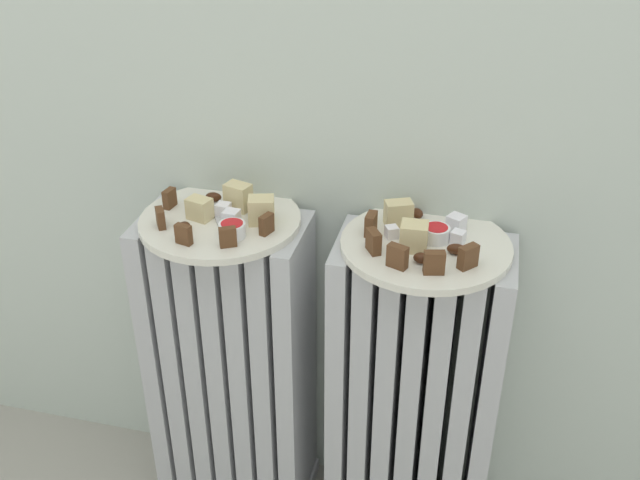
# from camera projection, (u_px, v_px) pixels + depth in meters

# --- Properties ---
(radiator_left) EXTENTS (0.30, 0.17, 0.63)m
(radiator_left) POSITION_uv_depth(u_px,v_px,m) (232.00, 371.00, 1.39)
(radiator_left) COLOR #B2B2B7
(radiator_left) RESTS_ON ground_plane
(radiator_right) EXTENTS (0.30, 0.17, 0.63)m
(radiator_right) POSITION_uv_depth(u_px,v_px,m) (413.00, 401.00, 1.32)
(radiator_right) COLOR #B2B2B7
(radiator_right) RESTS_ON ground_plane
(plate_left) EXTENTS (0.27, 0.27, 0.01)m
(plate_left) POSITION_uv_depth(u_px,v_px,m) (220.00, 220.00, 1.23)
(plate_left) COLOR silver
(plate_left) RESTS_ON radiator_left
(plate_right) EXTENTS (0.27, 0.27, 0.01)m
(plate_right) POSITION_uv_depth(u_px,v_px,m) (426.00, 245.00, 1.16)
(plate_right) COLOR silver
(plate_right) RESTS_ON radiator_right
(dark_cake_slice_left_0) EXTENTS (0.02, 0.03, 0.03)m
(dark_cake_slice_left_0) POSITION_uv_depth(u_px,v_px,m) (170.00, 198.00, 1.25)
(dark_cake_slice_left_0) COLOR #56351E
(dark_cake_slice_left_0) RESTS_ON plate_left
(dark_cake_slice_left_1) EXTENTS (0.02, 0.03, 0.03)m
(dark_cake_slice_left_1) POSITION_uv_depth(u_px,v_px,m) (161.00, 218.00, 1.19)
(dark_cake_slice_left_1) COLOR #56351E
(dark_cake_slice_left_1) RESTS_ON plate_left
(dark_cake_slice_left_2) EXTENTS (0.03, 0.02, 0.03)m
(dark_cake_slice_left_2) POSITION_uv_depth(u_px,v_px,m) (184.00, 234.00, 1.14)
(dark_cake_slice_left_2) COLOR #56351E
(dark_cake_slice_left_2) RESTS_ON plate_left
(dark_cake_slice_left_3) EXTENTS (0.03, 0.02, 0.03)m
(dark_cake_slice_left_3) POSITION_uv_depth(u_px,v_px,m) (228.00, 237.00, 1.13)
(dark_cake_slice_left_3) COLOR #56351E
(dark_cake_slice_left_3) RESTS_ON plate_left
(dark_cake_slice_left_4) EXTENTS (0.02, 0.03, 0.03)m
(dark_cake_slice_left_4) POSITION_uv_depth(u_px,v_px,m) (266.00, 224.00, 1.17)
(dark_cake_slice_left_4) COLOR #56351E
(dark_cake_slice_left_4) RESTS_ON plate_left
(marble_cake_slice_left_0) EXTENTS (0.05, 0.04, 0.04)m
(marble_cake_slice_left_0) POSITION_uv_depth(u_px,v_px,m) (200.00, 209.00, 1.21)
(marble_cake_slice_left_0) COLOR beige
(marble_cake_slice_left_0) RESTS_ON plate_left
(marble_cake_slice_left_1) EXTENTS (0.05, 0.04, 0.05)m
(marble_cake_slice_left_1) POSITION_uv_depth(u_px,v_px,m) (238.00, 197.00, 1.24)
(marble_cake_slice_left_1) COLOR beige
(marble_cake_slice_left_1) RESTS_ON plate_left
(marble_cake_slice_left_2) EXTENTS (0.05, 0.04, 0.04)m
(marble_cake_slice_left_2) POSITION_uv_depth(u_px,v_px,m) (261.00, 210.00, 1.20)
(marble_cake_slice_left_2) COLOR beige
(marble_cake_slice_left_2) RESTS_ON plate_left
(turkish_delight_left_0) EXTENTS (0.02, 0.02, 0.02)m
(turkish_delight_left_0) POSITION_uv_depth(u_px,v_px,m) (223.00, 210.00, 1.22)
(turkish_delight_left_0) COLOR white
(turkish_delight_left_0) RESTS_ON plate_left
(turkish_delight_left_1) EXTENTS (0.03, 0.03, 0.02)m
(turkish_delight_left_1) POSITION_uv_depth(u_px,v_px,m) (232.00, 217.00, 1.20)
(turkish_delight_left_1) COLOR white
(turkish_delight_left_1) RESTS_ON plate_left
(medjool_date_left_0) EXTENTS (0.03, 0.03, 0.02)m
(medjool_date_left_0) POSITION_uv_depth(u_px,v_px,m) (257.00, 208.00, 1.23)
(medjool_date_left_0) COLOR #3D1E0F
(medjool_date_left_0) RESTS_ON plate_left
(medjool_date_left_1) EXTENTS (0.03, 0.03, 0.01)m
(medjool_date_left_1) POSITION_uv_depth(u_px,v_px,m) (185.00, 227.00, 1.18)
(medjool_date_left_1) COLOR #3D1E0F
(medjool_date_left_1) RESTS_ON plate_left
(medjool_date_left_2) EXTENTS (0.03, 0.02, 0.02)m
(medjool_date_left_2) POSITION_uv_depth(u_px,v_px,m) (213.00, 197.00, 1.27)
(medjool_date_left_2) COLOR #3D1E0F
(medjool_date_left_2) RESTS_ON plate_left
(jam_bowl_left) EXTENTS (0.04, 0.04, 0.02)m
(jam_bowl_left) POSITION_uv_depth(u_px,v_px,m) (232.00, 229.00, 1.16)
(jam_bowl_left) COLOR white
(jam_bowl_left) RESTS_ON plate_left
(dark_cake_slice_right_0) EXTENTS (0.02, 0.03, 0.04)m
(dark_cake_slice_right_0) POSITION_uv_depth(u_px,v_px,m) (371.00, 224.00, 1.17)
(dark_cake_slice_right_0) COLOR #56351E
(dark_cake_slice_right_0) RESTS_ON plate_right
(dark_cake_slice_right_1) EXTENTS (0.03, 0.03, 0.04)m
(dark_cake_slice_right_1) POSITION_uv_depth(u_px,v_px,m) (374.00, 241.00, 1.12)
(dark_cake_slice_right_1) COLOR #56351E
(dark_cake_slice_right_1) RESTS_ON plate_right
(dark_cake_slice_right_2) EXTENTS (0.03, 0.03, 0.04)m
(dark_cake_slice_right_2) POSITION_uv_depth(u_px,v_px,m) (397.00, 257.00, 1.08)
(dark_cake_slice_right_2) COLOR #56351E
(dark_cake_slice_right_2) RESTS_ON plate_right
(dark_cake_slice_right_3) EXTENTS (0.03, 0.02, 0.04)m
(dark_cake_slice_right_3) POSITION_uv_depth(u_px,v_px,m) (434.00, 263.00, 1.07)
(dark_cake_slice_right_3) COLOR #56351E
(dark_cake_slice_right_3) RESTS_ON plate_right
(dark_cake_slice_right_4) EXTENTS (0.03, 0.03, 0.04)m
(dark_cake_slice_right_4) POSITION_uv_depth(u_px,v_px,m) (468.00, 257.00, 1.08)
(dark_cake_slice_right_4) COLOR #56351E
(dark_cake_slice_right_4) RESTS_ON plate_right
(marble_cake_slice_right_0) EXTENTS (0.05, 0.04, 0.04)m
(marble_cake_slice_right_0) POSITION_uv_depth(u_px,v_px,m) (398.00, 213.00, 1.19)
(marble_cake_slice_right_0) COLOR beige
(marble_cake_slice_right_0) RESTS_ON plate_right
(marble_cake_slice_right_1) EXTENTS (0.04, 0.04, 0.04)m
(marble_cake_slice_right_1) POSITION_uv_depth(u_px,v_px,m) (414.00, 237.00, 1.12)
(marble_cake_slice_right_1) COLOR beige
(marble_cake_slice_right_1) RESTS_ON plate_right
(turkish_delight_right_0) EXTENTS (0.03, 0.03, 0.03)m
(turkish_delight_right_0) POSITION_uv_depth(u_px,v_px,m) (456.00, 223.00, 1.18)
(turkish_delight_right_0) COLOR white
(turkish_delight_right_0) RESTS_ON plate_right
(turkish_delight_right_1) EXTENTS (0.03, 0.03, 0.02)m
(turkish_delight_right_1) POSITION_uv_depth(u_px,v_px,m) (458.00, 237.00, 1.15)
(turkish_delight_right_1) COLOR white
(turkish_delight_right_1) RESTS_ON plate_right
(turkish_delight_right_2) EXTENTS (0.03, 0.03, 0.02)m
(turkish_delight_right_2) POSITION_uv_depth(u_px,v_px,m) (392.00, 232.00, 1.16)
(turkish_delight_right_2) COLOR white
(turkish_delight_right_2) RESTS_ON plate_right
(medjool_date_right_0) EXTENTS (0.03, 0.02, 0.02)m
(medjool_date_right_0) POSITION_uv_depth(u_px,v_px,m) (421.00, 258.00, 1.10)
(medjool_date_right_0) COLOR #3D1E0F
(medjool_date_right_0) RESTS_ON plate_right
(medjool_date_right_1) EXTENTS (0.03, 0.03, 0.01)m
(medjool_date_right_1) POSITION_uv_depth(u_px,v_px,m) (417.00, 213.00, 1.22)
(medjool_date_right_1) COLOR #3D1E0F
(medjool_date_right_1) RESTS_ON plate_right
(medjool_date_right_2) EXTENTS (0.03, 0.02, 0.02)m
(medjool_date_right_2) POSITION_uv_depth(u_px,v_px,m) (456.00, 249.00, 1.12)
(medjool_date_right_2) COLOR #3D1E0F
(medjool_date_right_2) RESTS_ON plate_right
(medjool_date_right_3) EXTENTS (0.02, 0.03, 0.02)m
(medjool_date_right_3) POSITION_uv_depth(u_px,v_px,m) (409.00, 233.00, 1.16)
(medjool_date_right_3) COLOR #3D1E0F
(medjool_date_right_3) RESTS_ON plate_right
(jam_bowl_right) EXTENTS (0.04, 0.04, 0.02)m
(jam_bowl_right) POSITION_uv_depth(u_px,v_px,m) (436.00, 233.00, 1.15)
(jam_bowl_right) COLOR white
(jam_bowl_right) RESTS_ON plate_right
(fork) EXTENTS (0.06, 0.09, 0.00)m
(fork) POSITION_uv_depth(u_px,v_px,m) (216.00, 215.00, 1.23)
(fork) COLOR #B7B7BC
(fork) RESTS_ON plate_left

